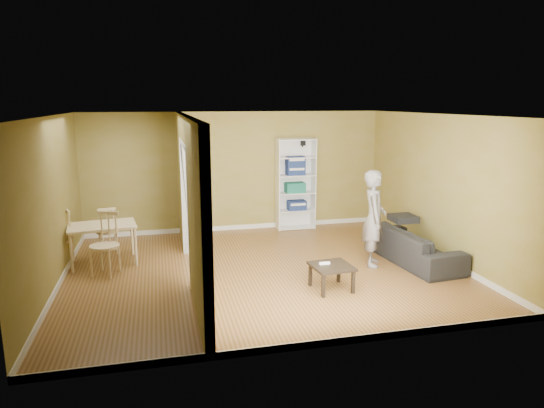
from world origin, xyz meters
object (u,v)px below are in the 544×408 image
at_px(coffee_table, 332,269).
at_px(person, 374,210).
at_px(chair_left, 59,238).
at_px(chair_far, 107,230).
at_px(dining_table, 102,229).
at_px(chair_near, 104,244).
at_px(sofa, 414,241).
at_px(bookshelf, 295,184).

bearing_deg(coffee_table, person, 39.84).
xyz_separation_m(chair_left, chair_far, (0.74, 0.56, -0.04)).
relative_size(dining_table, chair_near, 1.09).
relative_size(coffee_table, chair_left, 0.59).
bearing_deg(chair_near, person, 16.37).
relative_size(sofa, dining_table, 1.81).
distance_m(chair_left, chair_near, 1.04).
bearing_deg(sofa, chair_near, 78.48).
bearing_deg(sofa, coffee_table, 110.26).
xyz_separation_m(bookshelf, chair_far, (-3.95, -0.99, -0.56)).
xyz_separation_m(person, dining_table, (-4.59, 1.17, -0.35)).
relative_size(person, chair_near, 1.89).
xyz_separation_m(sofa, bookshelf, (-1.40, 2.80, 0.62)).
distance_m(person, chair_far, 4.93).
height_order(bookshelf, dining_table, bookshelf).
bearing_deg(chair_left, dining_table, 68.07).
xyz_separation_m(sofa, chair_left, (-6.09, 1.24, 0.10)).
xyz_separation_m(dining_table, chair_near, (0.09, -0.61, -0.11)).
distance_m(chair_left, chair_far, 0.93).
bearing_deg(sofa, dining_table, 72.26).
xyz_separation_m(coffee_table, dining_table, (-3.49, 2.09, 0.30)).
bearing_deg(chair_left, bookshelf, 90.22).
distance_m(dining_table, chair_far, 0.63).
bearing_deg(chair_far, coffee_table, 131.42).
bearing_deg(dining_table, coffee_table, -30.87).
height_order(person, chair_near, person).
height_order(sofa, dining_table, sofa).
bearing_deg(person, sofa, -70.33).
relative_size(bookshelf, chair_left, 2.06).
xyz_separation_m(person, bookshelf, (-0.62, 2.77, 0.03)).
height_order(coffee_table, chair_near, chair_near).
bearing_deg(chair_near, dining_table, 121.43).
distance_m(coffee_table, chair_far, 4.40).
relative_size(person, dining_table, 1.74).
relative_size(coffee_table, chair_near, 0.56).
distance_m(sofa, coffee_table, 2.08).
bearing_deg(dining_table, chair_left, 176.20).
bearing_deg(chair_near, sofa, 17.15).
distance_m(coffee_table, chair_left, 4.73).
height_order(person, bookshelf, bookshelf).
distance_m(coffee_table, dining_table, 4.08).
bearing_deg(person, chair_near, 104.35).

